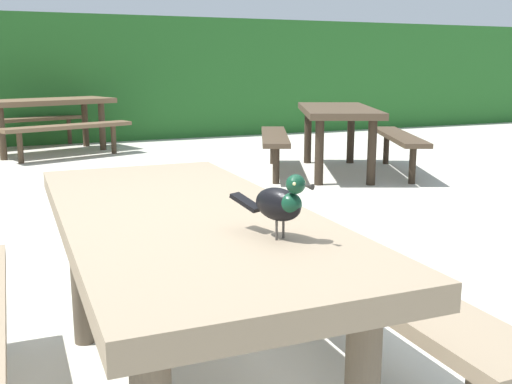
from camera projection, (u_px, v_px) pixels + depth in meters
The scene contains 5 objects.
hedge_wall at pixel (32, 78), 9.90m from camera, with size 28.00×2.11×1.96m, color #235B23.
picnic_table_foreground at pixel (183, 262), 2.01m from camera, with size 1.71×1.81×0.74m.
bird_grackle at pixel (281, 202), 1.60m from camera, with size 0.15×0.27×0.18m.
picnic_table_mid_left at pixel (46, 113), 8.29m from camera, with size 2.15×2.13×0.74m.
picnic_table_mid_right at pixel (337, 124), 6.72m from camera, with size 2.22×2.24×0.74m.
Camera 1 is at (-0.58, -2.00, 1.20)m, focal length 42.20 mm.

